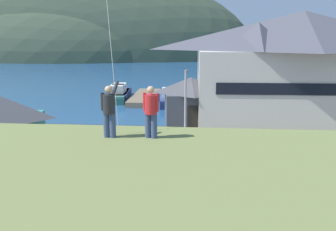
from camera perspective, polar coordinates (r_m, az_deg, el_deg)
ground_plane at (r=20.06m, az=-4.43°, el=-14.70°), size 600.00×600.00×0.00m
parking_lot_pad at (r=24.53m, az=-2.53°, el=-9.22°), size 40.00×20.00×0.10m
bay_water at (r=78.14m, az=2.68°, el=6.08°), size 360.00×84.00×0.03m
far_hill_west_ridge at (r=140.22m, az=-17.39°, el=8.54°), size 143.02×47.89×63.48m
far_hill_east_peak at (r=147.58m, az=-15.32°, el=8.85°), size 112.29×71.94×52.38m
harbor_lodge at (r=40.03m, az=19.70°, el=7.38°), size 22.00×9.86×11.19m
storage_shed_waterside at (r=37.92m, az=3.51°, el=2.49°), size 6.14×5.56×4.71m
wharf_dock at (r=50.97m, az=-3.59°, el=2.79°), size 3.20×11.45×0.70m
moored_boat_wharfside at (r=52.34m, az=-7.38°, el=3.39°), size 3.25×8.07×2.16m
moored_boat_outer_mooring at (r=47.73m, az=0.12°, el=2.58°), size 3.16×7.58×2.16m
moored_boat_inner_slip at (r=51.19m, az=-7.67°, el=3.16°), size 3.13×8.10×2.16m
parked_car_back_row_right at (r=27.39m, az=20.28°, el=-5.38°), size 4.20×2.06×1.82m
parked_car_mid_row_near at (r=20.82m, az=-9.77°, el=-10.55°), size 4.33×2.31×1.82m
parked_car_mid_row_center at (r=19.19m, az=17.07°, el=-13.07°), size 4.23×2.11×1.82m
parked_car_back_row_left at (r=24.89m, az=-5.79°, el=-6.45°), size 4.28×2.21×1.82m
parking_light_pole at (r=28.65m, az=2.69°, el=1.75°), size 0.24×0.78×6.24m
person_kite_flyer at (r=12.44m, az=-9.02°, el=0.92°), size 0.55×0.64×1.86m
person_companion at (r=12.24m, az=-2.64°, el=0.80°), size 0.54×0.40×1.74m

